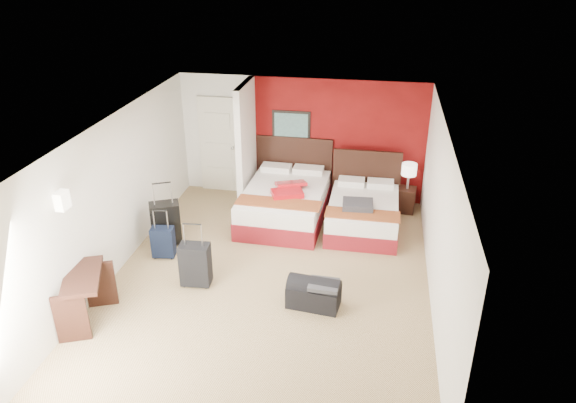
% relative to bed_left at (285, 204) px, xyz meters
% --- Properties ---
extents(ground, '(6.50, 6.50, 0.00)m').
position_rel_bed_left_xyz_m(ground, '(0.13, -2.06, -0.32)').
color(ground, tan).
rests_on(ground, ground).
extents(room_walls, '(5.02, 6.52, 2.50)m').
position_rel_bed_left_xyz_m(room_walls, '(-1.27, -0.64, 0.93)').
color(room_walls, white).
rests_on(room_walls, ground).
extents(red_accent_panel, '(3.50, 0.04, 2.50)m').
position_rel_bed_left_xyz_m(red_accent_panel, '(0.88, 1.17, 0.93)').
color(red_accent_panel, maroon).
rests_on(red_accent_panel, ground).
extents(partition_wall, '(0.12, 1.20, 2.50)m').
position_rel_bed_left_xyz_m(partition_wall, '(-0.87, 0.55, 0.93)').
color(partition_wall, silver).
rests_on(partition_wall, ground).
extents(entry_door, '(0.82, 0.06, 2.05)m').
position_rel_bed_left_xyz_m(entry_door, '(-1.62, 1.14, 0.70)').
color(entry_door, silver).
rests_on(entry_door, ground).
extents(bed_left, '(1.58, 2.20, 0.65)m').
position_rel_bed_left_xyz_m(bed_left, '(0.00, 0.00, 0.00)').
color(bed_left, white).
rests_on(bed_left, ground).
extents(bed_right, '(1.30, 1.84, 0.55)m').
position_rel_bed_left_xyz_m(bed_right, '(1.51, -0.11, -0.05)').
color(bed_right, silver).
rests_on(bed_right, ground).
extents(red_suitcase_open, '(0.82, 0.94, 0.10)m').
position_rel_bed_left_xyz_m(red_suitcase_open, '(0.10, -0.10, 0.37)').
color(red_suitcase_open, red).
rests_on(red_suitcase_open, bed_left).
extents(jacket_bundle, '(0.56, 0.46, 0.13)m').
position_rel_bed_left_xyz_m(jacket_bundle, '(1.41, -0.41, 0.29)').
color(jacket_bundle, '#3B3B41').
rests_on(jacket_bundle, bed_right).
extents(nightstand, '(0.39, 0.39, 0.49)m').
position_rel_bed_left_xyz_m(nightstand, '(2.32, 0.76, -0.08)').
color(nightstand, black).
rests_on(nightstand, ground).
extents(table_lamp, '(0.35, 0.35, 0.52)m').
position_rel_bed_left_xyz_m(table_lamp, '(2.32, 0.76, 0.43)').
color(table_lamp, white).
rests_on(table_lamp, nightstand).
extents(suitcase_black, '(0.59, 0.50, 0.76)m').
position_rel_bed_left_xyz_m(suitcase_black, '(-1.90, -1.29, 0.06)').
color(suitcase_black, black).
rests_on(suitcase_black, ground).
extents(suitcase_charcoal, '(0.48, 0.31, 0.68)m').
position_rel_bed_left_xyz_m(suitcase_charcoal, '(-0.97, -2.43, 0.02)').
color(suitcase_charcoal, black).
rests_on(suitcase_charcoal, ground).
extents(suitcase_navy, '(0.40, 0.28, 0.52)m').
position_rel_bed_left_xyz_m(suitcase_navy, '(-1.79, -1.73, -0.06)').
color(suitcase_navy, black).
rests_on(suitcase_navy, ground).
extents(duffel_bag, '(0.81, 0.50, 0.39)m').
position_rel_bed_left_xyz_m(duffel_bag, '(0.91, -2.65, -0.13)').
color(duffel_bag, black).
rests_on(duffel_bag, ground).
extents(jacket_draped, '(0.45, 0.38, 0.06)m').
position_rel_bed_left_xyz_m(jacket_draped, '(1.06, -2.70, 0.09)').
color(jacket_draped, '#36373B').
rests_on(jacket_draped, duffel_bag).
extents(desk, '(0.81, 1.06, 0.79)m').
position_rel_bed_left_xyz_m(desk, '(-2.16, -3.59, 0.07)').
color(desk, black).
rests_on(desk, ground).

